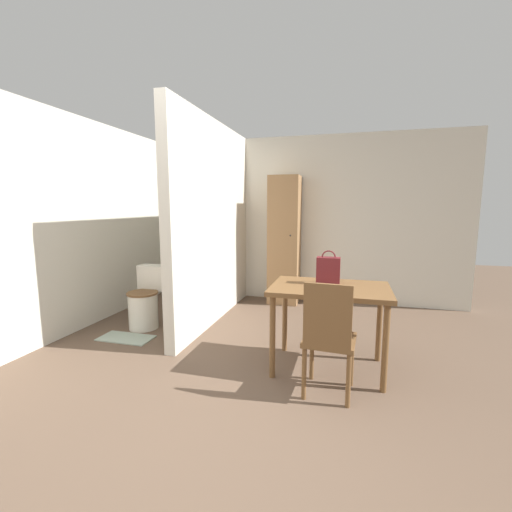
{
  "coord_description": "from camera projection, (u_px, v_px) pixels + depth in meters",
  "views": [
    {
      "loc": [
        0.94,
        -1.61,
        1.46
      ],
      "look_at": [
        0.02,
        1.73,
        0.96
      ],
      "focal_mm": 24.0,
      "sensor_mm": 36.0,
      "label": 1
    }
  ],
  "objects": [
    {
      "name": "handbag",
      "position": [
        328.0,
        270.0,
        3.09
      ],
      "size": [
        0.21,
        0.1,
        0.31
      ],
      "color": "maroon",
      "rests_on": "dining_table"
    },
    {
      "name": "wooden_chair",
      "position": [
        329.0,
        336.0,
        2.58
      ],
      "size": [
        0.41,
        0.41,
        0.92
      ],
      "rotation": [
        0.0,
        0.0,
        -0.07
      ],
      "color": "brown",
      "rests_on": "ground_plane"
    },
    {
      "name": "wall_left",
      "position": [
        82.0,
        224.0,
        4.12
      ],
      "size": [
        0.12,
        4.64,
        2.5
      ],
      "color": "beige",
      "rests_on": "ground_plane"
    },
    {
      "name": "bath_mat",
      "position": [
        126.0,
        338.0,
        3.81
      ],
      "size": [
        0.6,
        0.3,
        0.01
      ],
      "color": "#99A899",
      "rests_on": "ground_plane"
    },
    {
      "name": "ground_plane",
      "position": [
        174.0,
        460.0,
        1.99
      ],
      "size": [
        16.0,
        16.0,
        0.0
      ],
      "primitive_type": "plane",
      "color": "brown"
    },
    {
      "name": "dining_table",
      "position": [
        330.0,
        297.0,
        3.02
      ],
      "size": [
        1.02,
        0.7,
        0.76
      ],
      "color": "brown",
      "rests_on": "ground_plane"
    },
    {
      "name": "wooden_cabinet",
      "position": [
        284.0,
        241.0,
        5.13
      ],
      "size": [
        0.45,
        0.41,
        1.9
      ],
      "color": "#997047",
      "rests_on": "ground_plane"
    },
    {
      "name": "wall_back",
      "position": [
        288.0,
        220.0,
        5.34
      ],
      "size": [
        5.24,
        0.12,
        2.5
      ],
      "color": "beige",
      "rests_on": "ground_plane"
    },
    {
      "name": "partition_wall",
      "position": [
        214.0,
        223.0,
        4.33
      ],
      "size": [
        0.12,
        2.39,
        2.5
      ],
      "color": "beige",
      "rests_on": "ground_plane"
    },
    {
      "name": "toilet",
      "position": [
        146.0,
        301.0,
        4.16
      ],
      "size": [
        0.36,
        0.51,
        0.73
      ],
      "color": "silver",
      "rests_on": "ground_plane"
    }
  ]
}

